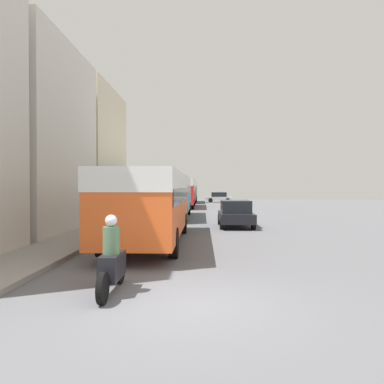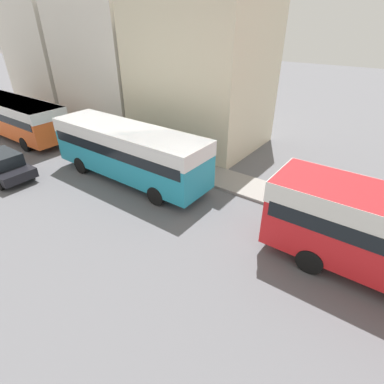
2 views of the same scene
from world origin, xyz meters
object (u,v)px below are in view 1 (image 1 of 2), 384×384
Objects in this scene: bus_following at (171,191)px; bus_third_in_line at (183,189)px; bus_lead at (151,197)px; bus_rear at (188,189)px; pedestrian_near_curb at (137,205)px; motorcycle_behind_lead at (112,262)px; car_crossing at (219,197)px; car_far_curb at (236,213)px.

bus_following is 13.89m from bus_third_in_line.
bus_rear is at bearing 90.08° from bus_lead.
bus_third_in_line is 15.22m from pedestrian_near_curb.
motorcycle_behind_lead is (0.14, -7.29, -1.21)m from bus_lead.
car_crossing is at bearing 84.68° from motorcycle_behind_lead.
bus_lead is 38.79m from bus_rear.
car_crossing is at bearing 80.25° from bus_following.
bus_following is 2.44× the size of car_crossing.
car_far_curb is at bearing 57.08° from bus_lead.
motorcycle_behind_lead is (0.19, -46.08, -1.26)m from bus_rear.
bus_lead reaches higher than pedestrian_near_curb.
bus_rear is at bearing 89.67° from bus_following.
bus_following is 0.93× the size of bus_third_in_line.
pedestrian_near_curb is at bearing 103.04° from bus_lead.
bus_rear is 46.09m from motorcycle_behind_lead.
motorcycle_behind_lead is (0.34, -19.59, -1.30)m from bus_following.
bus_third_in_line is 20.44m from car_far_curb.
pedestrian_near_curb is at bearing 98.41° from motorcycle_behind_lead.
bus_lead reaches higher than car_far_curb.
bus_rear is (0.02, 12.59, -0.11)m from bus_third_in_line.
motorcycle_behind_lead is at bearing -5.32° from car_crossing.
bus_following reaches higher than car_crossing.
car_far_curb is at bearing -37.13° from pedestrian_near_curb.
bus_third_in_line reaches higher than car_crossing.
pedestrian_near_curb is (-6.62, 5.01, 0.20)m from car_far_curb.
bus_third_in_line is 33.51m from motorcycle_behind_lead.
bus_third_in_line is 14.43m from car_crossing.
bus_lead is 40.08m from car_crossing.
car_far_curb is at bearing -0.85° from car_crossing.
bus_rear is at bearing 84.72° from pedestrian_near_curb.
bus_lead is 11.56m from pedestrian_near_curb.
pedestrian_near_curb is (-2.52, -14.97, -1.06)m from bus_third_in_line.
motorcycle_behind_lead is 0.55× the size of car_far_curb.
car_crossing is 0.98× the size of car_far_curb.
bus_rear is 27.70m from pedestrian_near_curb.
bus_lead is 0.99× the size of bus_third_in_line.
bus_third_in_line reaches higher than motorcycle_behind_lead.
bus_following is 19.64m from motorcycle_behind_lead.
car_crossing is at bearing 76.02° from pedestrian_near_curb.
bus_following is at bearing -90.55° from bus_third_in_line.
pedestrian_near_curb reaches higher than motorcycle_behind_lead.
car_far_curb is (4.23, -6.09, -1.20)m from bus_following.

